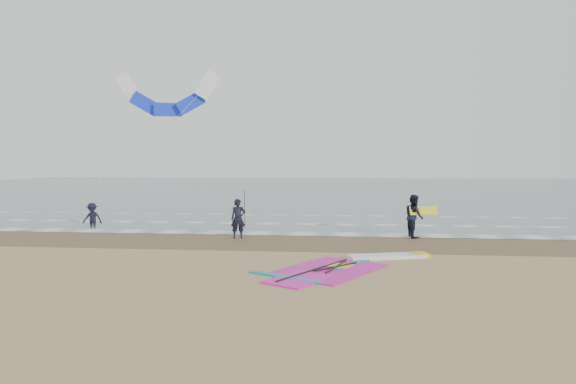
# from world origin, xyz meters

# --- Properties ---
(ground) EXTENTS (120.00, 120.00, 0.00)m
(ground) POSITION_xyz_m (0.00, 0.00, 0.00)
(ground) COLOR tan
(ground) RESTS_ON ground
(sea_water) EXTENTS (120.00, 80.00, 0.02)m
(sea_water) POSITION_xyz_m (0.00, 48.00, 0.01)
(sea_water) COLOR #47605E
(sea_water) RESTS_ON ground
(wet_sand_band) EXTENTS (120.00, 5.00, 0.01)m
(wet_sand_band) POSITION_xyz_m (0.00, 6.00, 0.00)
(wet_sand_band) COLOR brown
(wet_sand_band) RESTS_ON ground
(foam_waterline) EXTENTS (120.00, 9.15, 0.02)m
(foam_waterline) POSITION_xyz_m (0.00, 10.44, 0.03)
(foam_waterline) COLOR white
(foam_waterline) RESTS_ON ground
(windsurf_rig) EXTENTS (6.02, 5.70, 0.14)m
(windsurf_rig) POSITION_xyz_m (2.05, 0.92, 0.04)
(windsurf_rig) COLOR white
(windsurf_rig) RESTS_ON ground
(person_standing) EXTENTS (0.75, 0.60, 1.77)m
(person_standing) POSITION_xyz_m (-2.76, 6.66, 0.89)
(person_standing) COLOR black
(person_standing) RESTS_ON ground
(person_walking) EXTENTS (0.93, 1.09, 1.96)m
(person_walking) POSITION_xyz_m (5.11, 7.72, 0.98)
(person_walking) COLOR black
(person_walking) RESTS_ON ground
(person_wading) EXTENTS (1.05, 0.61, 1.61)m
(person_wading) POSITION_xyz_m (-11.24, 9.86, 0.81)
(person_wading) COLOR black
(person_wading) RESTS_ON ground
(held_pole) EXTENTS (0.17, 0.86, 1.82)m
(held_pole) POSITION_xyz_m (-2.46, 6.66, 1.30)
(held_pole) COLOR black
(held_pole) RESTS_ON ground
(carried_kiteboard) EXTENTS (1.30, 0.51, 0.39)m
(carried_kiteboard) POSITION_xyz_m (5.51, 7.62, 1.24)
(carried_kiteboard) COLOR yellow
(carried_kiteboard) RESTS_ON ground
(surf_kite) EXTENTS (6.43, 4.89, 7.86)m
(surf_kite) POSITION_xyz_m (-8.64, 14.41, 7.26)
(surf_kite) COLOR white
(surf_kite) RESTS_ON ground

